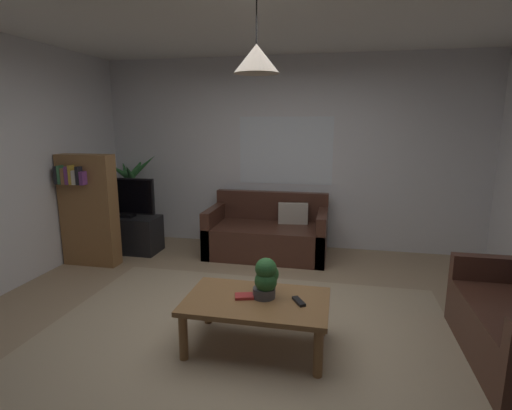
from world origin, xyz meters
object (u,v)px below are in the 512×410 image
at_px(coffee_table, 256,306).
at_px(tv_stand, 128,234).
at_px(couch_under_window, 268,235).
at_px(tv, 124,197).
at_px(remote_on_table_0, 299,301).
at_px(potted_palm_corner, 133,205).
at_px(potted_plant_on_table, 266,277).
at_px(bookshelf_corner, 88,209).
at_px(book_on_table_0, 244,296).
at_px(pendant_lamp, 257,59).

bearing_deg(coffee_table, tv_stand, 138.55).
bearing_deg(couch_under_window, tv, -171.76).
height_order(remote_on_table_0, potted_palm_corner, potted_palm_corner).
relative_size(potted_plant_on_table, bookshelf_corner, 0.23).
bearing_deg(remote_on_table_0, book_on_table_0, -30.21).
distance_m(coffee_table, bookshelf_corner, 2.87).
bearing_deg(tv, pendant_lamp, -41.15).
height_order(tv, potted_palm_corner, potted_palm_corner).
relative_size(coffee_table, book_on_table_0, 7.66).
bearing_deg(coffee_table, pendant_lamp, -116.57).
height_order(coffee_table, bookshelf_corner, bookshelf_corner).
relative_size(bookshelf_corner, pendant_lamp, 2.50).
height_order(couch_under_window, potted_plant_on_table, couch_under_window).
bearing_deg(tv, tv_stand, 90.00).
bearing_deg(tv_stand, pendant_lamp, -41.45).
bearing_deg(tv_stand, tv, -90.00).
bearing_deg(book_on_table_0, potted_plant_on_table, 14.95).
distance_m(coffee_table, tv_stand, 3.03).
height_order(bookshelf_corner, pendant_lamp, pendant_lamp).
bearing_deg(remote_on_table_0, pendant_lamp, -29.02).
height_order(potted_plant_on_table, potted_palm_corner, potted_palm_corner).
distance_m(remote_on_table_0, bookshelf_corner, 3.15).
relative_size(remote_on_table_0, pendant_lamp, 0.29).
distance_m(tv_stand, bookshelf_corner, 0.76).
bearing_deg(remote_on_table_0, potted_palm_corner, -72.10).
bearing_deg(pendant_lamp, potted_plant_on_table, 37.46).
xyz_separation_m(book_on_table_0, potted_plant_on_table, (0.17, 0.05, 0.16)).
xyz_separation_m(book_on_table_0, potted_palm_corner, (-2.34, 2.49, 0.13)).
distance_m(couch_under_window, pendant_lamp, 3.00).
height_order(couch_under_window, potted_palm_corner, potted_palm_corner).
relative_size(potted_plant_on_table, pendant_lamp, 0.59).
bearing_deg(coffee_table, bookshelf_corner, 149.58).
height_order(coffee_table, book_on_table_0, book_on_table_0).
bearing_deg(pendant_lamp, potted_palm_corner, 134.35).
bearing_deg(pendant_lamp, couch_under_window, 98.07).
bearing_deg(potted_palm_corner, bookshelf_corner, -90.67).
bearing_deg(pendant_lamp, tv, 138.85).
bearing_deg(coffee_table, book_on_table_0, 176.03).
xyz_separation_m(potted_plant_on_table, tv, (-2.34, 1.93, 0.20)).
height_order(remote_on_table_0, tv_stand, tv_stand).
distance_m(book_on_table_0, bookshelf_corner, 2.77).
bearing_deg(potted_plant_on_table, pendant_lamp, -142.54).
bearing_deg(remote_on_table_0, tv, -67.39).
relative_size(tv_stand, bookshelf_corner, 0.64).
bearing_deg(coffee_table, remote_on_table_0, 1.17).
distance_m(book_on_table_0, tv_stand, 2.95).
bearing_deg(pendant_lamp, book_on_table_0, 176.03).
height_order(couch_under_window, coffee_table, couch_under_window).
bearing_deg(couch_under_window, potted_palm_corner, 173.71).
relative_size(tv, potted_palm_corner, 0.65).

